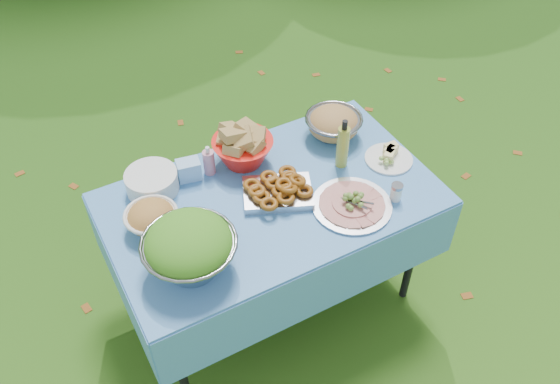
# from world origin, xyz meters

# --- Properties ---
(ground) EXTENTS (80.00, 80.00, 0.00)m
(ground) POSITION_xyz_m (0.00, 0.00, 0.00)
(ground) COLOR #0E380A
(ground) RESTS_ON ground
(picnic_table) EXTENTS (1.46, 0.86, 0.76)m
(picnic_table) POSITION_xyz_m (0.00, 0.00, 0.38)
(picnic_table) COLOR #84D7FF
(picnic_table) RESTS_ON ground
(salad_bowl) EXTENTS (0.43, 0.43, 0.24)m
(salad_bowl) POSITION_xyz_m (-0.46, -0.19, 0.88)
(salad_bowl) COLOR gray
(salad_bowl) RESTS_ON picnic_table
(pasta_bowl_white) EXTENTS (0.28, 0.28, 0.12)m
(pasta_bowl_white) POSITION_xyz_m (-0.52, 0.09, 0.82)
(pasta_bowl_white) COLOR white
(pasta_bowl_white) RESTS_ON picnic_table
(plate_stack) EXTENTS (0.31, 0.31, 0.10)m
(plate_stack) POSITION_xyz_m (-0.44, 0.30, 0.81)
(plate_stack) COLOR white
(plate_stack) RESTS_ON picnic_table
(wipes_box) EXTENTS (0.12, 0.09, 0.10)m
(wipes_box) POSITION_xyz_m (-0.27, 0.30, 0.81)
(wipes_box) COLOR #95C8F8
(wipes_box) RESTS_ON picnic_table
(sanitizer_bottle) EXTENTS (0.06, 0.06, 0.15)m
(sanitizer_bottle) POSITION_xyz_m (-0.17, 0.28, 0.84)
(sanitizer_bottle) COLOR pink
(sanitizer_bottle) RESTS_ON picnic_table
(bread_bowl) EXTENTS (0.35, 0.35, 0.19)m
(bread_bowl) POSITION_xyz_m (-0.00, 0.28, 0.86)
(bread_bowl) COLOR red
(bread_bowl) RESTS_ON picnic_table
(pasta_bowl_steel) EXTENTS (0.31, 0.31, 0.15)m
(pasta_bowl_steel) POSITION_xyz_m (0.48, 0.24, 0.83)
(pasta_bowl_steel) COLOR gray
(pasta_bowl_steel) RESTS_ON picnic_table
(fried_tray) EXTENTS (0.36, 0.32, 0.07)m
(fried_tray) POSITION_xyz_m (0.03, -0.00, 0.80)
(fried_tray) COLOR silver
(fried_tray) RESTS_ON picnic_table
(charcuterie_platter) EXTENTS (0.45, 0.45, 0.08)m
(charcuterie_platter) POSITION_xyz_m (0.28, -0.22, 0.80)
(charcuterie_platter) COLOR #B2B3B9
(charcuterie_platter) RESTS_ON picnic_table
(oil_bottle) EXTENTS (0.07, 0.07, 0.26)m
(oil_bottle) POSITION_xyz_m (0.39, 0.03, 0.89)
(oil_bottle) COLOR #A6AE39
(oil_bottle) RESTS_ON picnic_table
(cheese_plate) EXTENTS (0.30, 0.30, 0.06)m
(cheese_plate) POSITION_xyz_m (0.61, -0.05, 0.79)
(cheese_plate) COLOR white
(cheese_plate) RESTS_ON picnic_table
(shaker) EXTENTS (0.06, 0.06, 0.08)m
(shaker) POSITION_xyz_m (0.48, -0.27, 0.80)
(shaker) COLOR white
(shaker) RESTS_ON picnic_table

